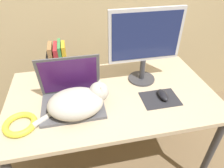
{
  "coord_description": "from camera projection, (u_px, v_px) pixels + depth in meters",
  "views": [
    {
      "loc": [
        -0.21,
        -0.61,
        1.52
      ],
      "look_at": [
        -0.01,
        0.34,
        0.82
      ],
      "focal_mm": 32.0,
      "sensor_mm": 36.0,
      "label": 1
    }
  ],
  "objects": [
    {
      "name": "desk",
      "position": [
        112.0,
        101.0,
        1.34
      ],
      "size": [
        1.32,
        0.76,
        0.72
      ],
      "color": "tan",
      "rests_on": "ground_plane"
    },
    {
      "name": "laptop",
      "position": [
        72.0,
        96.0,
        1.18
      ],
      "size": [
        0.36,
        0.28,
        0.29
      ],
      "color": "#4C4C51",
      "rests_on": "desk"
    },
    {
      "name": "cat",
      "position": [
        79.0,
        102.0,
        1.11
      ],
      "size": [
        0.43,
        0.24,
        0.16
      ],
      "color": "#B2ADA3",
      "rests_on": "desk"
    },
    {
      "name": "external_monitor",
      "position": [
        145.0,
        42.0,
        1.25
      ],
      "size": [
        0.47,
        0.19,
        0.5
      ],
      "color": "#333338",
      "rests_on": "desk"
    },
    {
      "name": "mousepad",
      "position": [
        160.0,
        99.0,
        1.25
      ],
      "size": [
        0.23,
        0.17,
        0.0
      ],
      "color": "#232328",
      "rests_on": "desk"
    },
    {
      "name": "computer_mouse",
      "position": [
        163.0,
        95.0,
        1.24
      ],
      "size": [
        0.06,
        0.11,
        0.04
      ],
      "color": "black",
      "rests_on": "mousepad"
    },
    {
      "name": "book_row",
      "position": [
        57.0,
        62.0,
        1.38
      ],
      "size": [
        0.14,
        0.16,
        0.26
      ],
      "color": "#232328",
      "rests_on": "desk"
    },
    {
      "name": "cable_coil",
      "position": [
        20.0,
        124.0,
        1.05
      ],
      "size": [
        0.18,
        0.18,
        0.03
      ],
      "color": "gold",
      "rests_on": "desk"
    },
    {
      "name": "webcam",
      "position": [
        86.0,
        66.0,
        1.49
      ],
      "size": [
        0.04,
        0.04,
        0.07
      ],
      "color": "#232328",
      "rests_on": "desk"
    }
  ]
}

